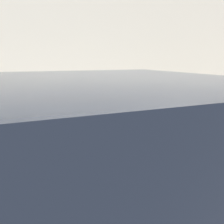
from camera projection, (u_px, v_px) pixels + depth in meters
name	position (u px, v px, depth m)	size (l,w,h in m)	color
sidewalk	(98.00, 150.00, 4.37)	(24.00, 2.80, 0.11)	#ADAAA3
building_facade	(67.00, 43.00, 5.99)	(24.00, 0.30, 4.52)	beige
parking_meter	(112.00, 115.00, 3.11)	(0.19, 0.12, 1.43)	gray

